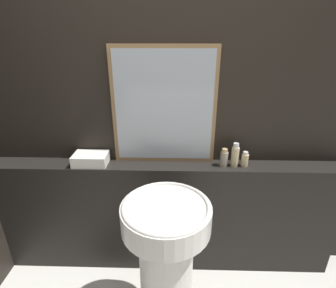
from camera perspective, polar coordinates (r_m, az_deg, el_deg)
The scene contains 8 objects.
wall_back at distance 1.83m, azimuth -0.04°, elevation 6.86°, with size 8.00×0.06×2.50m.
vanity_counter at distance 2.10m, azimuth -0.13°, elevation -15.53°, with size 2.51×0.18×0.90m.
pedestal_sink at distance 1.69m, azimuth -0.40°, elevation -23.34°, with size 0.50×0.50×0.91m.
mirror at distance 1.77m, azimuth -0.88°, elevation 8.02°, with size 0.70×0.03×0.80m.
towel_stack at distance 1.92m, azimuth -16.44°, elevation -3.12°, with size 0.24×0.16×0.08m.
shampoo_bottle at distance 1.85m, azimuth 12.12°, elevation -2.99°, with size 0.05×0.05×0.13m.
conditioner_bottle at distance 1.86m, azimuth 14.38°, elevation -2.45°, with size 0.05×0.05×0.17m.
lotion_bottle at distance 1.89m, azimuth 16.38°, elevation -3.24°, with size 0.05×0.05×0.11m.
Camera 1 is at (0.05, -0.48, 1.76)m, focal length 28.00 mm.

